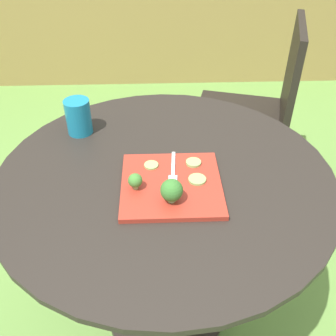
{
  "coord_description": "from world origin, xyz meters",
  "views": [
    {
      "loc": [
        -0.02,
        -0.86,
        1.41
      ],
      "look_at": [
        0.01,
        -0.03,
        0.76
      ],
      "focal_mm": 41.65,
      "sensor_mm": 36.0,
      "label": 1
    }
  ],
  "objects_px": {
    "patio_chair": "(262,103)",
    "drinking_glass": "(79,118)",
    "salad_plate": "(171,185)",
    "fork": "(173,172)"
  },
  "relations": [
    {
      "from": "salad_plate",
      "to": "fork",
      "type": "distance_m",
      "value": 0.04
    },
    {
      "from": "patio_chair",
      "to": "fork",
      "type": "relative_size",
      "value": 5.81
    },
    {
      "from": "patio_chair",
      "to": "salad_plate",
      "type": "bearing_deg",
      "value": -119.6
    },
    {
      "from": "patio_chair",
      "to": "drinking_glass",
      "type": "relative_size",
      "value": 7.94
    },
    {
      "from": "patio_chair",
      "to": "fork",
      "type": "distance_m",
      "value": 0.92
    },
    {
      "from": "salad_plate",
      "to": "patio_chair",
      "type": "bearing_deg",
      "value": 60.4
    },
    {
      "from": "patio_chair",
      "to": "drinking_glass",
      "type": "bearing_deg",
      "value": -144.65
    },
    {
      "from": "fork",
      "to": "drinking_glass",
      "type": "bearing_deg",
      "value": 140.01
    },
    {
      "from": "salad_plate",
      "to": "fork",
      "type": "relative_size",
      "value": 1.73
    },
    {
      "from": "fork",
      "to": "salad_plate",
      "type": "bearing_deg",
      "value": -98.71
    }
  ]
}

